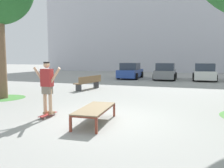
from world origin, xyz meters
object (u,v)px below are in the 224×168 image
(park_bench, at_px, (89,82))
(skater, at_px, (47,84))
(skateboard, at_px, (48,115))
(skate_box, at_px, (95,109))
(car_blue, at_px, (130,71))
(car_grey, at_px, (165,72))
(car_white, at_px, (204,72))

(park_bench, bearing_deg, skater, -75.74)
(skateboard, bearing_deg, skate_box, -5.67)
(skateboard, relative_size, car_blue, 0.19)
(car_grey, xyz_separation_m, park_bench, (-3.69, -8.66, -0.24))
(skate_box, distance_m, car_white, 16.18)
(car_blue, bearing_deg, skateboard, -85.03)
(skate_box, relative_size, skater, 1.16)
(car_white, bearing_deg, car_grey, -175.93)
(car_blue, bearing_deg, car_white, 1.73)
(skateboard, xyz_separation_m, car_white, (5.30, 15.61, 0.61))
(skateboard, distance_m, car_grey, 15.51)
(car_blue, bearing_deg, car_grey, -0.61)
(skateboard, bearing_deg, park_bench, 104.26)
(skateboard, distance_m, car_blue, 15.48)
(skater, bearing_deg, park_bench, 104.26)
(skateboard, relative_size, car_grey, 0.19)
(skateboard, height_order, car_grey, car_grey)
(skateboard, xyz_separation_m, park_bench, (-1.71, 6.71, 0.37))
(skater, height_order, car_blue, skater)
(car_blue, relative_size, car_white, 1.00)
(skater, relative_size, car_grey, 0.40)
(car_white, relative_size, park_bench, 1.73)
(skate_box, height_order, skateboard, skate_box)
(car_blue, height_order, park_bench, car_blue)
(skate_box, bearing_deg, car_blue, 101.15)
(car_white, distance_m, park_bench, 11.33)
(skateboard, bearing_deg, car_blue, 94.97)
(car_white, bearing_deg, skateboard, -108.77)
(car_grey, relative_size, park_bench, 1.74)
(skater, relative_size, car_white, 0.40)
(car_grey, height_order, park_bench, car_grey)
(skate_box, relative_size, car_grey, 0.46)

